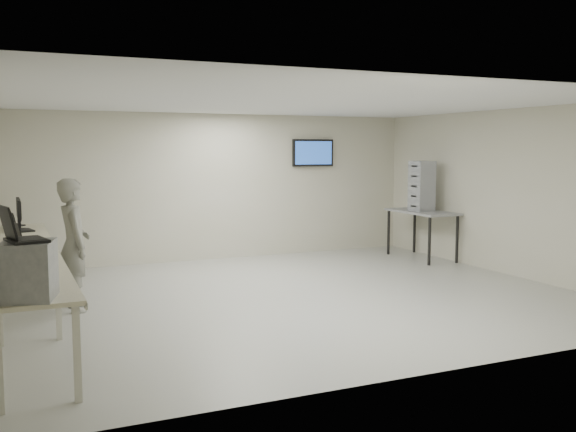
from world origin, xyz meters
name	(u,v)px	position (x,y,z in m)	size (l,w,h in m)	color
room	(294,199)	(0.03, 0.06, 1.41)	(8.01, 7.01, 2.81)	#A8A8A8
workbench	(26,256)	(-3.59, 0.00, 0.83)	(0.76, 6.00, 0.90)	beige
equipment_box	(28,270)	(-3.65, -2.75, 1.14)	(0.40, 0.46, 0.48)	gray
laptop_on_box	(19,233)	(-3.71, -2.75, 1.46)	(0.39, 0.44, 0.30)	black
laptop_0	(29,276)	(-3.63, -2.06, 0.97)	(0.33, 0.37, 0.26)	black
laptop_1	(24,256)	(-3.64, -0.88, 0.97)	(0.39, 0.42, 0.28)	black
laptop_2	(23,238)	(-3.59, 0.67, 0.97)	(0.37, 0.41, 0.28)	black
laptop_3	(18,226)	(-3.63, 2.00, 0.98)	(0.39, 0.43, 0.30)	black
monitor_near	(19,212)	(-3.60, 2.26, 1.17)	(0.20, 0.46, 0.45)	black
monitor_far	(18,209)	(-3.60, 2.75, 1.17)	(0.20, 0.45, 0.45)	black
soldier	(74,245)	(-2.99, 0.41, 0.88)	(0.64, 0.42, 1.75)	gray
side_table	(422,214)	(3.60, 1.89, 0.87)	(0.73, 1.56, 0.94)	gray
storage_bins	(422,186)	(3.58, 1.89, 1.42)	(0.36, 0.41, 0.96)	#A2A5AC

